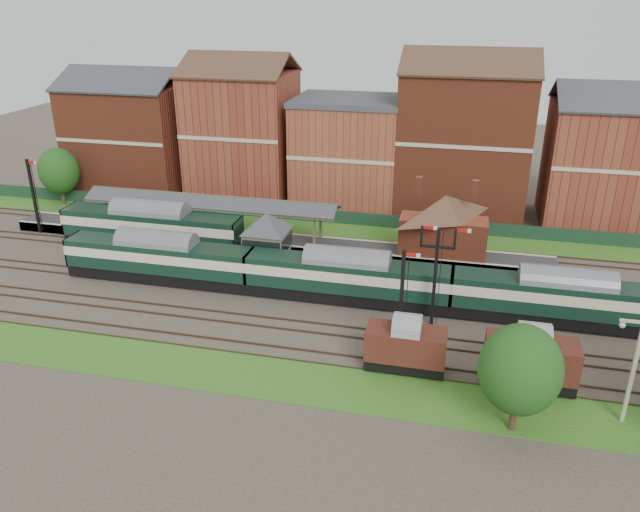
% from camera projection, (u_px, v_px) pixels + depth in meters
% --- Properties ---
extents(ground, '(160.00, 160.00, 0.00)m').
position_uv_depth(ground, '(291.00, 295.00, 52.93)').
color(ground, '#473D33').
rests_on(ground, ground).
extents(grass_back, '(90.00, 4.50, 0.06)m').
position_uv_depth(grass_back, '(331.00, 229.00, 67.20)').
color(grass_back, '#2D6619').
rests_on(grass_back, ground).
extents(grass_front, '(90.00, 5.00, 0.06)m').
position_uv_depth(grass_front, '(242.00, 373.00, 42.20)').
color(grass_front, '#2D6619').
rests_on(grass_front, ground).
extents(fence, '(90.00, 0.12, 1.50)m').
position_uv_depth(fence, '(335.00, 217.00, 68.70)').
color(fence, '#193823').
rests_on(fence, ground).
extents(platform, '(55.00, 3.40, 1.00)m').
position_uv_depth(platform, '(269.00, 243.00, 62.50)').
color(platform, '#2D2D2D').
rests_on(platform, ground).
extents(signal_box, '(5.40, 5.40, 6.00)m').
position_uv_depth(signal_box, '(267.00, 243.00, 55.20)').
color(signal_box, '#617654').
rests_on(signal_box, ground).
extents(brick_hut, '(3.20, 2.64, 2.94)m').
position_uv_depth(brick_hut, '(356.00, 273.00, 54.29)').
color(brick_hut, maroon).
rests_on(brick_hut, ground).
extents(station_building, '(8.10, 8.10, 5.90)m').
position_uv_depth(station_building, '(444.00, 224.00, 57.51)').
color(station_building, brown).
rests_on(station_building, platform).
extents(canopy, '(26.00, 3.89, 4.08)m').
position_uv_depth(canopy, '(210.00, 199.00, 62.15)').
color(canopy, '#4F4F31').
rests_on(canopy, platform).
extents(semaphore_bracket, '(3.60, 0.25, 8.18)m').
position_uv_depth(semaphore_bracket, '(436.00, 271.00, 46.30)').
color(semaphore_bracket, black).
rests_on(semaphore_bracket, ground).
extents(semaphore_platform_end, '(1.23, 0.25, 8.00)m').
position_uv_depth(semaphore_platform_end, '(34.00, 195.00, 64.80)').
color(semaphore_platform_end, black).
rests_on(semaphore_platform_end, ground).
extents(semaphore_siding, '(1.23, 0.25, 8.00)m').
position_uv_depth(semaphore_siding, '(402.00, 302.00, 42.90)').
color(semaphore_siding, black).
rests_on(semaphore_siding, ground).
extents(yard_lamp, '(2.60, 0.22, 7.00)m').
position_uv_depth(yard_lamp, '(634.00, 365.00, 35.97)').
color(yard_lamp, beige).
rests_on(yard_lamp, ground).
extents(town_backdrop, '(69.00, 10.00, 16.00)m').
position_uv_depth(town_backdrop, '(347.00, 147.00, 72.51)').
color(town_backdrop, brown).
rests_on(town_backdrop, ground).
extents(dmu_train, '(50.53, 2.66, 3.88)m').
position_uv_depth(dmu_train, '(347.00, 277.00, 50.99)').
color(dmu_train, black).
rests_on(dmu_train, ground).
extents(platform_railcar, '(18.19, 2.87, 4.19)m').
position_uv_depth(platform_railcar, '(152.00, 227.00, 61.16)').
color(platform_railcar, black).
rests_on(platform_railcar, ground).
extents(goods_van_a, '(5.37, 2.33, 3.26)m').
position_uv_depth(goods_van_a, '(406.00, 346.00, 41.88)').
color(goods_van_a, black).
rests_on(goods_van_a, ground).
extents(goods_van_b, '(5.81, 2.52, 3.53)m').
position_uv_depth(goods_van_b, '(531.00, 360.00, 40.12)').
color(goods_van_b, black).
rests_on(goods_van_b, ground).
extents(tree_far, '(4.73, 4.73, 6.90)m').
position_uv_depth(tree_far, '(520.00, 370.00, 35.23)').
color(tree_far, '#382619').
rests_on(tree_far, ground).
extents(tree_back, '(4.69, 4.69, 6.85)m').
position_uv_depth(tree_back, '(59.00, 171.00, 73.46)').
color(tree_back, '#382619').
rests_on(tree_back, ground).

